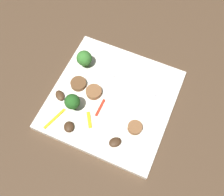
{
  "coord_description": "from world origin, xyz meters",
  "views": [
    {
      "loc": [
        0.11,
        -0.24,
        0.56
      ],
      "look_at": [
        0.0,
        0.0,
        0.01
      ],
      "focal_mm": 43.35,
      "sensor_mm": 36.0,
      "label": 1
    }
  ],
  "objects": [
    {
      "name": "pepper_strip_2",
      "position": [
        -0.02,
        -0.07,
        0.02
      ],
      "size": [
        0.03,
        0.03,
        0.0
      ],
      "primitive_type": "cube",
      "rotation": [
        0.0,
        0.0,
        5.3
      ],
      "color": "yellow",
      "rests_on": "plate"
    },
    {
      "name": "broccoli_floret_1",
      "position": [
        -0.09,
        0.05,
        0.04
      ],
      "size": [
        0.04,
        0.04,
        0.05
      ],
      "color": "#408630",
      "rests_on": "plate"
    },
    {
      "name": "broccoli_floret_0",
      "position": [
        -0.07,
        -0.06,
        0.05
      ],
      "size": [
        0.03,
        0.03,
        0.05
      ],
      "color": "#296420",
      "rests_on": "plate"
    },
    {
      "name": "pepper_strip_0",
      "position": [
        -0.01,
        -0.03,
        0.02
      ],
      "size": [
        0.01,
        0.04,
        0.0
      ],
      "primitive_type": "cube",
      "rotation": [
        0.0,
        0.0,
        1.56
      ],
      "color": "red",
      "rests_on": "plate"
    },
    {
      "name": "pepper_strip_1",
      "position": [
        -0.09,
        -0.1,
        0.02
      ],
      "size": [
        0.02,
        0.06,
        0.0
      ],
      "primitive_type": "cube",
      "rotation": [
        0.0,
        0.0,
        1.25
      ],
      "color": "yellow",
      "rests_on": "plate"
    },
    {
      "name": "mushroom_1",
      "position": [
        0.05,
        -0.09,
        0.02
      ],
      "size": [
        0.03,
        0.03,
        0.01
      ],
      "primitive_type": "ellipsoid",
      "rotation": [
        0.0,
        0.0,
        0.83
      ],
      "color": "#422B19",
      "rests_on": "plate"
    },
    {
      "name": "mushroom_0",
      "position": [
        -0.11,
        -0.04,
        0.02
      ],
      "size": [
        0.03,
        0.03,
        0.01
      ],
      "primitive_type": "ellipsoid",
      "rotation": [
        0.0,
        0.0,
        2.44
      ],
      "color": "#4C331E",
      "rests_on": "plate"
    },
    {
      "name": "plate",
      "position": [
        0.0,
        0.0,
        0.01
      ],
      "size": [
        0.27,
        0.27,
        0.01
      ],
      "primitive_type": "cube",
      "color": "white",
      "rests_on": "ground_plane"
    },
    {
      "name": "sausage_slice_1",
      "position": [
        -0.04,
        -0.01,
        0.02
      ],
      "size": [
        0.05,
        0.05,
        0.01
      ],
      "primitive_type": "cylinder",
      "rotation": [
        0.0,
        0.0,
        1.19
      ],
      "color": "brown",
      "rests_on": "plate"
    },
    {
      "name": "mushroom_2",
      "position": [
        -0.05,
        -0.1,
        0.02
      ],
      "size": [
        0.03,
        0.03,
        0.01
      ],
      "primitive_type": "ellipsoid",
      "rotation": [
        0.0,
        0.0,
        2.05
      ],
      "color": "#422B19",
      "rests_on": "plate"
    },
    {
      "name": "sausage_slice_2",
      "position": [
        0.07,
        -0.05,
        0.02
      ],
      "size": [
        0.04,
        0.04,
        0.01
      ],
      "primitive_type": "cylinder",
      "rotation": [
        0.0,
        0.0,
        2.86
      ],
      "color": "brown",
      "rests_on": "plate"
    },
    {
      "name": "ground_plane",
      "position": [
        0.0,
        0.0,
        0.0
      ],
      "size": [
        1.4,
        1.4,
        0.0
      ],
      "primitive_type": "plane",
      "color": "#4C3826"
    },
    {
      "name": "fork",
      "position": [
        0.04,
        0.05,
        0.02
      ],
      "size": [
        0.18,
        0.02,
        0.0
      ],
      "rotation": [
        0.0,
        0.0,
        -0.02
      ],
      "color": "silver",
      "rests_on": "plate"
    },
    {
      "name": "sausage_slice_0",
      "position": [
        -0.08,
        -0.0,
        0.02
      ],
      "size": [
        0.04,
        0.04,
        0.01
      ],
      "primitive_type": "cylinder",
      "rotation": [
        0.0,
        0.0,
        1.63
      ],
      "color": "brown",
      "rests_on": "plate"
    }
  ]
}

